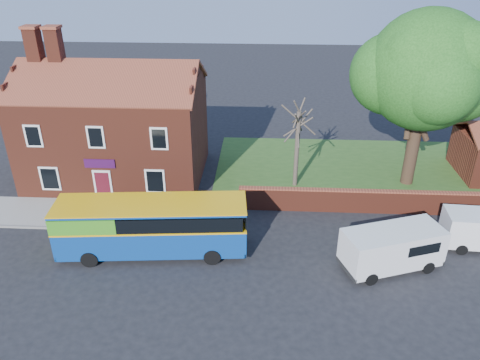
{
  "coord_description": "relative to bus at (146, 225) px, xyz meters",
  "views": [
    {
      "loc": [
        3.48,
        -19.11,
        15.71
      ],
      "look_at": [
        2.17,
        5.0,
        3.14
      ],
      "focal_mm": 35.0,
      "sensor_mm": 36.0,
      "label": 1
    }
  ],
  "objects": [
    {
      "name": "boundary_wall",
      "position": [
        15.81,
        4.98,
        -0.96
      ],
      "size": [
        22.0,
        0.38,
        1.6
      ],
      "color": "maroon",
      "rests_on": "ground"
    },
    {
      "name": "bare_tree",
      "position": [
        8.59,
        8.41,
        1.31
      ],
      "size": [
        2.26,
        2.69,
        6.02
      ],
      "color": "#4C4238",
      "rests_on": "ground"
    },
    {
      "name": "kerb",
      "position": [
        -4.19,
        1.98,
        -1.7
      ],
      "size": [
        18.0,
        0.15,
        0.14
      ],
      "primitive_type": "cube",
      "color": "slate",
      "rests_on": "ground"
    },
    {
      "name": "van_near",
      "position": [
        13.18,
        -0.66,
        -0.49
      ],
      "size": [
        5.64,
        3.71,
        2.3
      ],
      "rotation": [
        0.0,
        0.0,
        0.34
      ],
      "color": "white",
      "rests_on": "ground"
    },
    {
      "name": "shop_building",
      "position": [
        -4.22,
        9.47,
        1.64
      ],
      "size": [
        12.3,
        8.13,
        10.5
      ],
      "color": "maroon",
      "rests_on": "ground"
    },
    {
      "name": "ground",
      "position": [
        2.81,
        -2.02,
        -1.77
      ],
      "size": [
        120.0,
        120.0,
        0.0
      ],
      "primitive_type": "plane",
      "color": "black",
      "rests_on": "ground"
    },
    {
      "name": "pavement",
      "position": [
        -4.19,
        3.73,
        -1.71
      ],
      "size": [
        18.0,
        3.5,
        0.12
      ],
      "primitive_type": "cube",
      "color": "gray",
      "rests_on": "ground"
    },
    {
      "name": "bus",
      "position": [
        0.0,
        0.0,
        0.0
      ],
      "size": [
        10.44,
        3.46,
        3.13
      ],
      "rotation": [
        0.0,
        0.0,
        0.09
      ],
      "color": "navy",
      "rests_on": "ground"
    },
    {
      "name": "large_tree",
      "position": [
        16.73,
        9.48,
        6.09
      ],
      "size": [
        9.85,
        7.8,
        12.02
      ],
      "color": "black",
      "rests_on": "ground"
    },
    {
      "name": "grass_strip",
      "position": [
        15.81,
        10.98,
        -1.75
      ],
      "size": [
        26.0,
        12.0,
        0.04
      ],
      "primitive_type": "cube",
      "color": "#426B28",
      "rests_on": "ground"
    }
  ]
}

